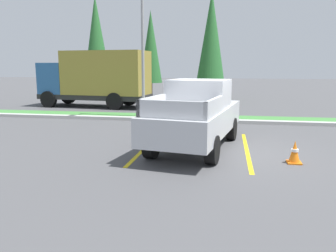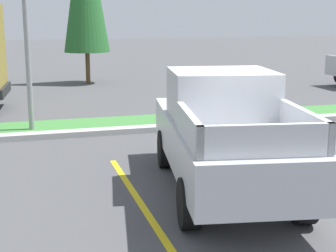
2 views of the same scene
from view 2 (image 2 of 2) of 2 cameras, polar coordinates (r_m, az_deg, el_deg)
name	(u,v)px [view 2 (image 2 of 2)]	position (r m, az deg, el deg)	size (l,w,h in m)	color
ground_plane	(258,189)	(9.33, 10.01, -6.92)	(120.00, 120.00, 0.00)	#4C4C4F
parking_line_near	(138,199)	(8.72, -3.42, -8.11)	(0.12, 4.80, 0.01)	yellow
parking_line_far	(300,182)	(9.83, 14.60, -6.12)	(0.12, 4.80, 0.01)	yellow
curb_strip	(176,127)	(13.80, 0.92, -0.12)	(56.00, 0.40, 0.15)	#B2B2AD
grass_median	(165,121)	(14.84, -0.32, 0.59)	(56.00, 1.80, 0.06)	#42843D
pickup_truck_main	(223,133)	(8.92, 6.23, -0.74)	(2.74, 5.47, 2.10)	black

